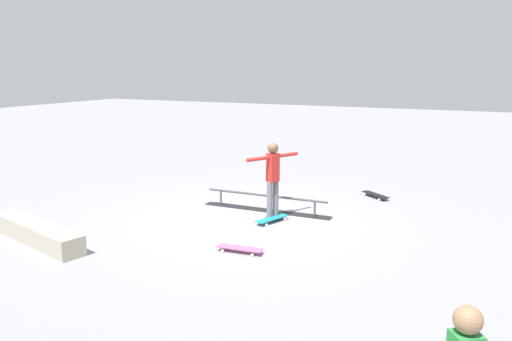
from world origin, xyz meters
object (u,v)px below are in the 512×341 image
object	(u,v)px
loose_skateboard_black	(375,195)
skateboard_main	(272,219)
skater_main	(273,175)
loose_skateboard_pink	(240,248)
grind_rail	(266,204)
skate_ledge	(36,233)

from	to	relation	value
loose_skateboard_black	skateboard_main	bearing A→B (deg)	-79.91
skateboard_main	skater_main	bearing A→B (deg)	-139.99
skateboard_main	loose_skateboard_pink	size ratio (longest dim) A/B	1.01
loose_skateboard_pink	grind_rail	bearing A→B (deg)	99.73
grind_rail	skater_main	xyz separation A→B (m)	(-0.39, 0.52, 0.78)
skate_ledge	loose_skateboard_pink	bearing A→B (deg)	-162.30
skate_ledge	grind_rail	bearing A→B (deg)	-128.88
skater_main	loose_skateboard_black	bearing A→B (deg)	-2.83
loose_skateboard_black	grind_rail	bearing A→B (deg)	-94.32
skater_main	loose_skateboard_pink	size ratio (longest dim) A/B	1.98
skate_ledge	skateboard_main	world-z (taller)	skate_ledge
loose_skateboard_pink	skate_ledge	bearing A→B (deg)	-167.03
grind_rail	loose_skateboard_black	xyz separation A→B (m)	(-1.92, -2.16, -0.09)
skate_ledge	loose_skateboard_pink	size ratio (longest dim) A/B	3.18
grind_rail	skateboard_main	world-z (taller)	grind_rail
skate_ledge	skateboard_main	size ratio (longest dim) A/B	3.15
skater_main	loose_skateboard_pink	xyz separation A→B (m)	(-0.25, 1.95, -0.86)
skateboard_main	loose_skateboard_pink	distance (m)	1.79
skater_main	skateboard_main	world-z (taller)	skater_main
grind_rail	skater_main	world-z (taller)	skater_main
skate_ledge	loose_skateboard_black	world-z (taller)	skate_ledge
skateboard_main	loose_skateboard_pink	bearing A→B (deg)	25.56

